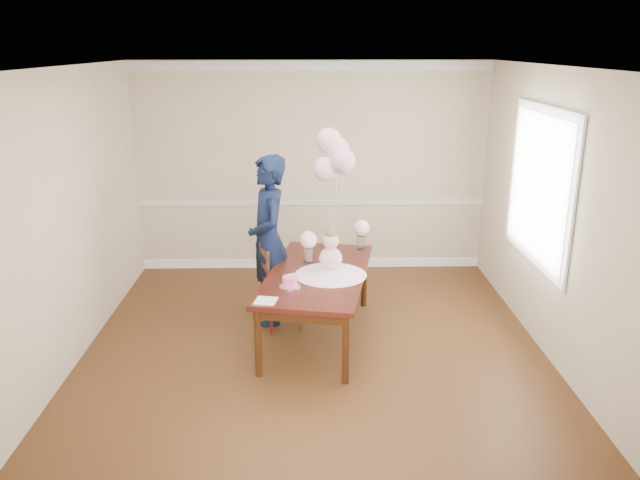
# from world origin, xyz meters

# --- Properties ---
(floor) EXTENTS (4.50, 5.00, 0.00)m
(floor) POSITION_xyz_m (0.00, 0.00, 0.00)
(floor) COLOR #371E0D
(floor) RESTS_ON ground
(ceiling) EXTENTS (4.50, 5.00, 0.02)m
(ceiling) POSITION_xyz_m (0.00, 0.00, 2.70)
(ceiling) COLOR white
(ceiling) RESTS_ON wall_back
(wall_back) EXTENTS (4.50, 0.02, 2.70)m
(wall_back) POSITION_xyz_m (0.00, 2.50, 1.35)
(wall_back) COLOR tan
(wall_back) RESTS_ON floor
(wall_front) EXTENTS (4.50, 0.02, 2.70)m
(wall_front) POSITION_xyz_m (0.00, -2.50, 1.35)
(wall_front) COLOR tan
(wall_front) RESTS_ON floor
(wall_left) EXTENTS (0.02, 5.00, 2.70)m
(wall_left) POSITION_xyz_m (-2.25, 0.00, 1.35)
(wall_left) COLOR tan
(wall_left) RESTS_ON floor
(wall_right) EXTENTS (0.02, 5.00, 2.70)m
(wall_right) POSITION_xyz_m (2.25, 0.00, 1.35)
(wall_right) COLOR tan
(wall_right) RESTS_ON floor
(chair_rail_trim) EXTENTS (4.50, 0.02, 0.07)m
(chair_rail_trim) POSITION_xyz_m (0.00, 2.49, 0.90)
(chair_rail_trim) COLOR silver
(chair_rail_trim) RESTS_ON wall_back
(crown_molding) EXTENTS (4.50, 0.02, 0.12)m
(crown_molding) POSITION_xyz_m (0.00, 2.49, 2.63)
(crown_molding) COLOR silver
(crown_molding) RESTS_ON wall_back
(baseboard_trim) EXTENTS (4.50, 0.02, 0.12)m
(baseboard_trim) POSITION_xyz_m (0.00, 2.49, 0.06)
(baseboard_trim) COLOR white
(baseboard_trim) RESTS_ON floor
(window_frame) EXTENTS (0.02, 1.66, 1.56)m
(window_frame) POSITION_xyz_m (2.23, 0.50, 1.55)
(window_frame) COLOR white
(window_frame) RESTS_ON wall_right
(window_blinds) EXTENTS (0.01, 1.50, 1.40)m
(window_blinds) POSITION_xyz_m (2.21, 0.50, 1.55)
(window_blinds) COLOR white
(window_blinds) RESTS_ON wall_right
(dining_table_top) EXTENTS (1.27, 2.03, 0.05)m
(dining_table_top) POSITION_xyz_m (0.04, 0.40, 0.68)
(dining_table_top) COLOR black
(dining_table_top) RESTS_ON table_leg_fl
(table_apron) EXTENTS (1.16, 1.92, 0.09)m
(table_apron) POSITION_xyz_m (0.04, 0.40, 0.61)
(table_apron) COLOR black
(table_apron) RESTS_ON table_leg_fl
(table_leg_fl) EXTENTS (0.08, 0.08, 0.66)m
(table_leg_fl) POSITION_xyz_m (-0.51, -0.38, 0.33)
(table_leg_fl) COLOR black
(table_leg_fl) RESTS_ON floor
(table_leg_fr) EXTENTS (0.08, 0.08, 0.66)m
(table_leg_fr) POSITION_xyz_m (0.27, -0.53, 0.33)
(table_leg_fr) COLOR black
(table_leg_fr) RESTS_ON floor
(table_leg_bl) EXTENTS (0.08, 0.08, 0.66)m
(table_leg_bl) POSITION_xyz_m (-0.19, 1.32, 0.33)
(table_leg_bl) COLOR black
(table_leg_bl) RESTS_ON floor
(table_leg_br) EXTENTS (0.08, 0.08, 0.66)m
(table_leg_br) POSITION_xyz_m (0.58, 1.18, 0.33)
(table_leg_br) COLOR black
(table_leg_br) RESTS_ON floor
(baby_skirt) EXTENTS (0.83, 0.83, 0.09)m
(baby_skirt) POSITION_xyz_m (0.17, 0.33, 0.75)
(baby_skirt) COLOR #FCBAD9
(baby_skirt) RESTS_ON dining_table_top
(baby_torso) EXTENTS (0.23, 0.23, 0.23)m
(baby_torso) POSITION_xyz_m (0.17, 0.33, 0.88)
(baby_torso) COLOR #FFA1C7
(baby_torso) RESTS_ON baby_skirt
(baby_head) EXTENTS (0.16, 0.16, 0.16)m
(baby_head) POSITION_xyz_m (0.17, 0.33, 1.06)
(baby_head) COLOR #D9B095
(baby_head) RESTS_ON baby_torso
(baby_hair) EXTENTS (0.11, 0.11, 0.11)m
(baby_hair) POSITION_xyz_m (0.17, 0.33, 1.11)
(baby_hair) COLOR brown
(baby_hair) RESTS_ON baby_head
(cake_platter) EXTENTS (0.24, 0.24, 0.01)m
(cake_platter) POSITION_xyz_m (-0.22, 0.01, 0.71)
(cake_platter) COLOR silver
(cake_platter) RESTS_ON dining_table_top
(birthday_cake) EXTENTS (0.16, 0.16, 0.09)m
(birthday_cake) POSITION_xyz_m (-0.22, 0.01, 0.76)
(birthday_cake) COLOR #FD50A6
(birthday_cake) RESTS_ON cake_platter
(cake_flower_a) EXTENTS (0.03, 0.03, 0.03)m
(cake_flower_a) POSITION_xyz_m (-0.22, 0.01, 0.82)
(cake_flower_a) COLOR white
(cake_flower_a) RESTS_ON birthday_cake
(cake_flower_b) EXTENTS (0.03, 0.03, 0.03)m
(cake_flower_b) POSITION_xyz_m (-0.19, 0.03, 0.82)
(cake_flower_b) COLOR white
(cake_flower_b) RESTS_ON birthday_cake
(rose_vase_near) EXTENTS (0.11, 0.11, 0.15)m
(rose_vase_near) POSITION_xyz_m (-0.05, 0.70, 0.78)
(rose_vase_near) COLOR white
(rose_vase_near) RESTS_ON dining_table_top
(roses_near) EXTENTS (0.18, 0.18, 0.18)m
(roses_near) POSITION_xyz_m (-0.05, 0.70, 0.95)
(roses_near) COLOR #F8D0D4
(roses_near) RESTS_ON rose_vase_near
(rose_vase_far) EXTENTS (0.11, 0.11, 0.15)m
(rose_vase_far) POSITION_xyz_m (0.54, 1.12, 0.78)
(rose_vase_far) COLOR silver
(rose_vase_far) RESTS_ON dining_table_top
(roses_far) EXTENTS (0.18, 0.18, 0.18)m
(roses_far) POSITION_xyz_m (0.54, 1.12, 0.95)
(roses_far) COLOR #FAD1DE
(roses_far) RESTS_ON rose_vase_far
(napkin) EXTENTS (0.22, 0.22, 0.01)m
(napkin) POSITION_xyz_m (-0.43, -0.33, 0.71)
(napkin) COLOR silver
(napkin) RESTS_ON dining_table_top
(balloon_weight) EXTENTS (0.04, 0.04, 0.02)m
(balloon_weight) POSITION_xyz_m (0.22, 0.89, 0.72)
(balloon_weight) COLOR silver
(balloon_weight) RESTS_ON dining_table_top
(balloon_a) EXTENTS (0.26, 0.26, 0.26)m
(balloon_a) POSITION_xyz_m (0.13, 0.91, 1.65)
(balloon_a) COLOR #F9B1CD
(balloon_a) RESTS_ON balloon_ribbon_a
(balloon_b) EXTENTS (0.26, 0.26, 0.26)m
(balloon_b) POSITION_xyz_m (0.31, 0.83, 1.74)
(balloon_b) COLOR #DD9DB8
(balloon_b) RESTS_ON balloon_ribbon_b
(balloon_c) EXTENTS (0.26, 0.26, 0.26)m
(balloon_c) POSITION_xyz_m (0.26, 0.98, 1.84)
(balloon_c) COLOR #E5A2B9
(balloon_c) RESTS_ON balloon_ribbon_c
(balloon_d) EXTENTS (0.26, 0.26, 0.26)m
(balloon_d) POSITION_xyz_m (0.17, 1.02, 1.93)
(balloon_d) COLOR #F1ABC5
(balloon_d) RESTS_ON balloon_ribbon_d
(balloon_ribbon_a) EXTENTS (0.09, 0.02, 0.79)m
(balloon_ribbon_a) POSITION_xyz_m (0.18, 0.90, 1.11)
(balloon_ribbon_a) COLOR silver
(balloon_ribbon_a) RESTS_ON balloon_weight
(balloon_ribbon_b) EXTENTS (0.09, 0.07, 0.88)m
(balloon_ribbon_b) POSITION_xyz_m (0.27, 0.86, 1.16)
(balloon_ribbon_b) COLOR white
(balloon_ribbon_b) RESTS_ON balloon_weight
(balloon_ribbon_c) EXTENTS (0.04, 0.09, 0.98)m
(balloon_ribbon_c) POSITION_xyz_m (0.24, 0.93, 1.21)
(balloon_ribbon_c) COLOR white
(balloon_ribbon_c) RESTS_ON balloon_weight
(balloon_ribbon_d) EXTENTS (0.06, 0.11, 1.07)m
(balloon_ribbon_d) POSITION_xyz_m (0.20, 0.95, 1.25)
(balloon_ribbon_d) COLOR white
(balloon_ribbon_d) RESTS_ON balloon_weight
(dining_chair_seat) EXTENTS (0.48, 0.48, 0.04)m
(dining_chair_seat) POSITION_xyz_m (-0.33, 0.65, 0.40)
(dining_chair_seat) COLOR black
(dining_chair_seat) RESTS_ON chair_leg_fl
(chair_leg_fl) EXTENTS (0.04, 0.04, 0.38)m
(chair_leg_fl) POSITION_xyz_m (-0.44, 0.45, 0.19)
(chair_leg_fl) COLOR #3B1510
(chair_leg_fl) RESTS_ON floor
(chair_leg_fr) EXTENTS (0.04, 0.04, 0.38)m
(chair_leg_fr) POSITION_xyz_m (-0.13, 0.54, 0.19)
(chair_leg_fr) COLOR #381E0F
(chair_leg_fr) RESTS_ON floor
(chair_leg_bl) EXTENTS (0.04, 0.04, 0.38)m
(chair_leg_bl) POSITION_xyz_m (-0.53, 0.76, 0.19)
(chair_leg_bl) COLOR #3D1F10
(chair_leg_bl) RESTS_ON floor
(chair_leg_br) EXTENTS (0.04, 0.04, 0.38)m
(chair_leg_br) POSITION_xyz_m (-0.22, 0.85, 0.19)
(chair_leg_br) COLOR #3B1510
(chair_leg_br) RESTS_ON floor
(chair_back_post_l) EXTENTS (0.04, 0.04, 0.50)m
(chair_back_post_l) POSITION_xyz_m (-0.46, 0.45, 0.66)
(chair_back_post_l) COLOR #391F0F
(chair_back_post_l) RESTS_ON dining_chair_seat
(chair_back_post_r) EXTENTS (0.04, 0.04, 0.50)m
(chair_back_post_r) POSITION_xyz_m (-0.54, 0.76, 0.66)
(chair_back_post_r) COLOR #371A0F
(chair_back_post_r) RESTS_ON dining_chair_seat
(chair_slat_low) EXTENTS (0.12, 0.35, 0.04)m
(chair_slat_low) POSITION_xyz_m (-0.50, 0.60, 0.55)
(chair_slat_low) COLOR #371F0F
(chair_slat_low) RESTS_ON dining_chair_seat
(chair_slat_mid) EXTENTS (0.12, 0.35, 0.04)m
(chair_slat_mid) POSITION_xyz_m (-0.50, 0.60, 0.69)
(chair_slat_mid) COLOR #35140E
(chair_slat_mid) RESTS_ON dining_chair_seat
(chair_slat_top) EXTENTS (0.12, 0.35, 0.04)m
(chair_slat_top) POSITION_xyz_m (-0.50, 0.60, 0.84)
(chair_slat_top) COLOR #32180D
(chair_slat_top) RESTS_ON dining_chair_seat
(woman) EXTENTS (0.58, 0.74, 1.81)m
(woman) POSITION_xyz_m (-0.47, 0.83, 0.91)
(woman) COLOR black
(woman) RESTS_ON floor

